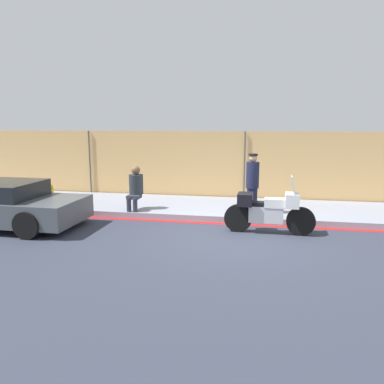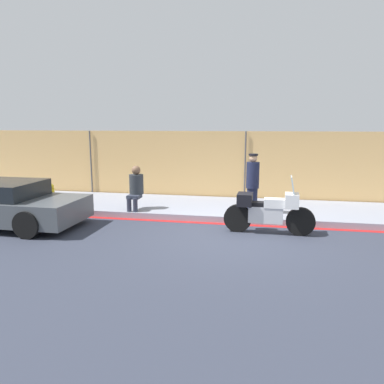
{
  "view_description": "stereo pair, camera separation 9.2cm",
  "coord_description": "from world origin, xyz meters",
  "px_view_note": "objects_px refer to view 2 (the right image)",
  "views": [
    {
      "loc": [
        0.56,
        -8.63,
        2.66
      ],
      "look_at": [
        -1.3,
        1.35,
        0.81
      ],
      "focal_mm": 35.0,
      "sensor_mm": 36.0,
      "label": 1
    },
    {
      "loc": [
        0.65,
        -8.61,
        2.66
      ],
      "look_at": [
        -1.3,
        1.35,
        0.81
      ],
      "focal_mm": 35.0,
      "sensor_mm": 36.0,
      "label": 2
    }
  ],
  "objects_px": {
    "motorcycle": "(268,211)",
    "person_seated_on_curb": "(136,186)",
    "parked_car_left_down_street": "(1,204)",
    "fire_hydrant": "(51,194)",
    "officer_standing": "(253,183)"
  },
  "relations": [
    {
      "from": "parked_car_left_down_street",
      "to": "fire_hydrant",
      "type": "xyz_separation_m",
      "value": [
        0.29,
        1.91,
        -0.09
      ]
    },
    {
      "from": "parked_car_left_down_street",
      "to": "fire_hydrant",
      "type": "bearing_deg",
      "value": 81.9
    },
    {
      "from": "officer_standing",
      "to": "person_seated_on_curb",
      "type": "height_order",
      "value": "officer_standing"
    },
    {
      "from": "motorcycle",
      "to": "person_seated_on_curb",
      "type": "relative_size",
      "value": 1.72
    },
    {
      "from": "motorcycle",
      "to": "officer_standing",
      "type": "height_order",
      "value": "officer_standing"
    },
    {
      "from": "person_seated_on_curb",
      "to": "fire_hydrant",
      "type": "xyz_separation_m",
      "value": [
        -2.81,
        0.08,
        -0.38
      ]
    },
    {
      "from": "officer_standing",
      "to": "fire_hydrant",
      "type": "distance_m",
      "value": 6.21
    },
    {
      "from": "motorcycle",
      "to": "fire_hydrant",
      "type": "distance_m",
      "value": 6.76
    },
    {
      "from": "motorcycle",
      "to": "officer_standing",
      "type": "distance_m",
      "value": 1.47
    },
    {
      "from": "motorcycle",
      "to": "officer_standing",
      "type": "xyz_separation_m",
      "value": [
        -0.44,
        1.33,
        0.46
      ]
    },
    {
      "from": "officer_standing",
      "to": "fire_hydrant",
      "type": "xyz_separation_m",
      "value": [
        -6.19,
        -0.03,
        -0.53
      ]
    },
    {
      "from": "parked_car_left_down_street",
      "to": "motorcycle",
      "type": "bearing_deg",
      "value": 5.66
    },
    {
      "from": "parked_car_left_down_street",
      "to": "fire_hydrant",
      "type": "relative_size",
      "value": 6.46
    },
    {
      "from": "motorcycle",
      "to": "person_seated_on_curb",
      "type": "xyz_separation_m",
      "value": [
        -3.82,
        1.22,
        0.3
      ]
    },
    {
      "from": "fire_hydrant",
      "to": "person_seated_on_curb",
      "type": "bearing_deg",
      "value": -1.6
    }
  ]
}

